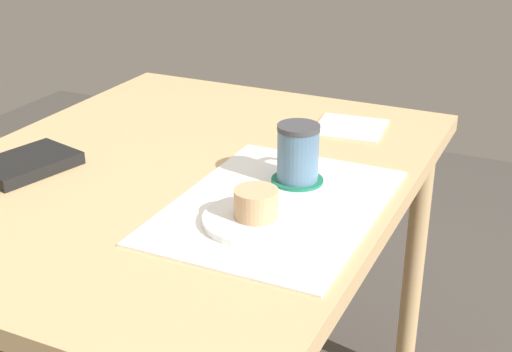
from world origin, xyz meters
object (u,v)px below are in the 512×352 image
at_px(coffee_mug, 299,152).
at_px(small_book, 27,164).
at_px(pastry_plate, 256,220).
at_px(dining_table, 181,206).
at_px(pastry, 256,203).

relative_size(coffee_mug, small_book, 0.61).
height_order(pastry_plate, small_book, small_book).
bearing_deg(dining_table, coffee_mug, -81.66).
bearing_deg(small_book, dining_table, -49.08).
bearing_deg(coffee_mug, dining_table, 98.34).
height_order(pastry_plate, pastry, pastry).
bearing_deg(small_book, pastry, -78.02).
relative_size(pastry_plate, coffee_mug, 1.59).
bearing_deg(pastry, pastry_plate, 0.00).
xyz_separation_m(dining_table, coffee_mug, (0.03, -0.23, 0.14)).
distance_m(pastry_plate, pastry, 0.03).
relative_size(pastry_plate, pastry, 2.42).
height_order(pastry, small_book, pastry).
bearing_deg(pastry_plate, coffee_mug, 0.46).
relative_size(dining_table, pastry_plate, 6.18).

